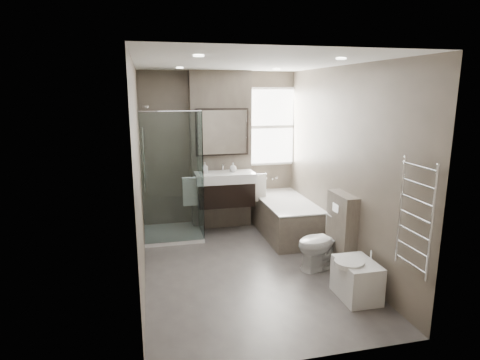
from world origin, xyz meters
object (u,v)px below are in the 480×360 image
object	(u,v)px
bathtub	(285,215)
bidet	(356,279)
toilet	(322,242)
vanity	(225,188)

from	to	relation	value
bathtub	bidet	distance (m)	2.13
bidet	bathtub	bearing A→B (deg)	92.39
bathtub	bidet	world-z (taller)	bathtub
toilet	bidet	bearing A→B (deg)	-11.73
bathtub	vanity	bearing A→B (deg)	160.63
vanity	toilet	size ratio (longest dim) A/B	1.35
vanity	bidet	distance (m)	2.70
bidet	toilet	bearing A→B (deg)	93.08
bathtub	toilet	world-z (taller)	toilet
bathtub	toilet	xyz separation A→B (m)	(0.05, -1.31, 0.04)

